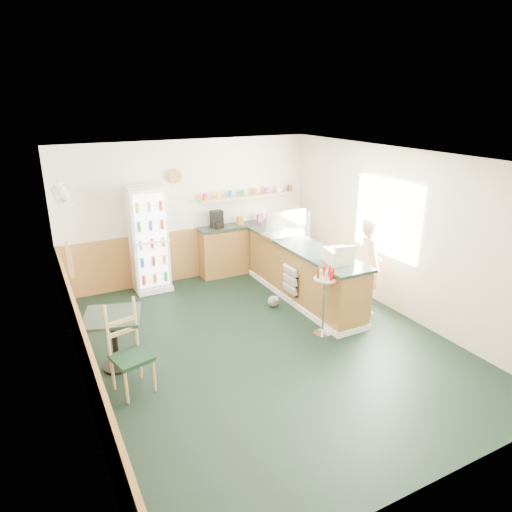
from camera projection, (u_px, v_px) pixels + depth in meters
ground at (264, 343)px, 6.74m from camera, size 6.00×6.00×0.00m
room_envelope at (228, 234)px, 6.75m from camera, size 5.04×6.02×2.72m
service_counter at (303, 275)px, 8.07m from camera, size 0.68×3.01×1.01m
back_counter at (251, 245)px, 9.42m from camera, size 2.24×0.42×1.69m
drinks_fridge at (149, 239)px, 8.31m from camera, size 0.65×0.54×1.97m
display_case at (286, 224)px, 8.32m from camera, size 0.82×0.43×0.46m
cash_register at (338, 256)px, 7.04m from camera, size 0.43×0.45×0.21m
shopkeeper at (369, 266)px, 7.50m from camera, size 0.56×0.65×1.62m
condiment_stand at (325, 291)px, 6.76m from camera, size 0.34×0.34×1.07m
newspaper_rack at (290, 280)px, 7.78m from camera, size 0.09×0.41×0.49m
cafe_table at (114, 331)px, 5.96m from camera, size 0.88×0.88×0.78m
cafe_chair at (129, 344)px, 5.54m from camera, size 0.52×0.52×1.15m
dog_doorstop at (274, 301)px, 7.86m from camera, size 0.19×0.25×0.23m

